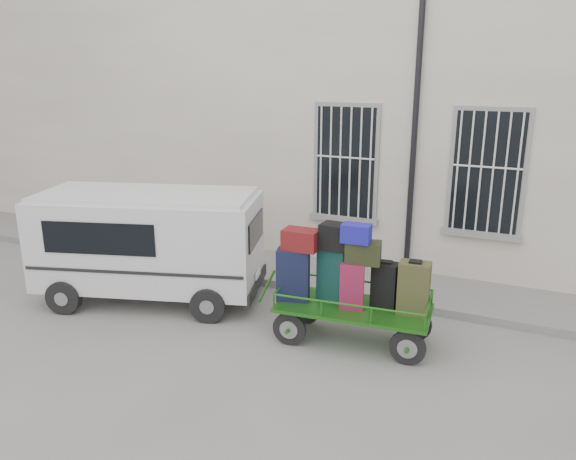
# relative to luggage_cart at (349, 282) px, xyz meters

# --- Properties ---
(ground) EXTENTS (80.00, 80.00, 0.00)m
(ground) POSITION_rel_luggage_cart_xyz_m (-0.72, 0.11, -0.98)
(ground) COLOR slate
(ground) RESTS_ON ground
(building) EXTENTS (24.00, 5.15, 6.00)m
(building) POSITION_rel_luggage_cart_xyz_m (-0.72, 5.61, 2.02)
(building) COLOR beige
(building) RESTS_ON ground
(sidewalk) EXTENTS (24.00, 1.70, 0.15)m
(sidewalk) POSITION_rel_luggage_cart_xyz_m (-0.72, 2.31, -0.91)
(sidewalk) COLOR slate
(sidewalk) RESTS_ON ground
(luggage_cart) EXTENTS (2.76, 1.24, 1.91)m
(luggage_cart) POSITION_rel_luggage_cart_xyz_m (0.00, 0.00, 0.00)
(luggage_cart) COLOR black
(luggage_cart) RESTS_ON ground
(van) EXTENTS (4.25, 2.71, 2.00)m
(van) POSITION_rel_luggage_cart_xyz_m (-3.78, 0.10, 0.16)
(van) COLOR silver
(van) RESTS_ON ground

